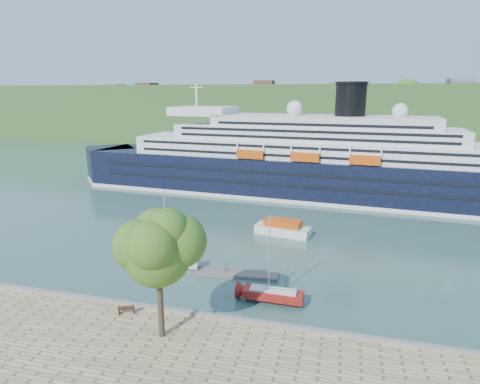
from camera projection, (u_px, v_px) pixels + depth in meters
name	position (u px, v px, depth m)	size (l,w,h in m)	color
ground	(189.00, 322.00, 37.58)	(400.00, 400.00, 0.00)	#2B4D47
far_hillside	(314.00, 114.00, 170.88)	(400.00, 50.00, 24.00)	#294E1F
quay_coping	(188.00, 312.00, 37.12)	(220.00, 0.50, 0.30)	slate
cruise_ship	(294.00, 140.00, 81.94)	(102.55, 14.93, 23.03)	black
park_bench	(126.00, 308.00, 37.12)	(1.55, 0.64, 0.99)	#472214
promenade_tree	(159.00, 269.00, 32.31)	(7.36, 7.36, 12.18)	#366119
floating_pontoon	(210.00, 272.00, 47.79)	(16.38, 2.00, 0.36)	slate
sailboat_white_near	(170.00, 233.00, 47.65)	(7.35, 2.04, 9.50)	silver
sailboat_red	(274.00, 263.00, 40.02)	(6.82, 1.89, 8.81)	maroon
tender_launch	(283.00, 227.00, 60.58)	(8.35, 2.86, 2.31)	#CD4A0C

